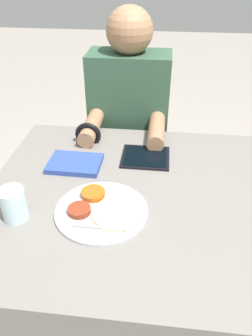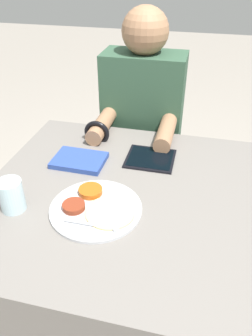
# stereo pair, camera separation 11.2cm
# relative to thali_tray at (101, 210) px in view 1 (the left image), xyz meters

# --- Properties ---
(ground_plane) EXTENTS (12.00, 12.00, 0.00)m
(ground_plane) POSITION_rel_thali_tray_xyz_m (0.11, 0.11, -0.71)
(ground_plane) COLOR gray
(dining_table) EXTENTS (1.05, 0.91, 0.70)m
(dining_table) POSITION_rel_thali_tray_xyz_m (0.11, 0.11, -0.36)
(dining_table) COLOR slate
(dining_table) RESTS_ON ground_plane
(thali_tray) EXTENTS (0.29, 0.29, 0.03)m
(thali_tray) POSITION_rel_thali_tray_xyz_m (0.00, 0.00, 0.00)
(thali_tray) COLOR #B7BABF
(thali_tray) RESTS_ON dining_table
(red_notebook) EXTENTS (0.20, 0.15, 0.02)m
(red_notebook) POSITION_rel_thali_tray_xyz_m (-0.14, 0.25, -0.00)
(red_notebook) COLOR silver
(red_notebook) RESTS_ON dining_table
(tablet_device) EXTENTS (0.19, 0.17, 0.01)m
(tablet_device) POSITION_rel_thali_tray_xyz_m (0.12, 0.33, -0.00)
(tablet_device) COLOR black
(tablet_device) RESTS_ON dining_table
(person_diner) EXTENTS (0.39, 0.45, 1.19)m
(person_diner) POSITION_rel_thali_tray_xyz_m (0.01, 0.71, -0.14)
(person_diner) COLOR black
(person_diner) RESTS_ON ground_plane
(drinking_glass) EXTENTS (0.08, 0.08, 0.10)m
(drinking_glass) POSITION_rel_thali_tray_xyz_m (-0.25, -0.05, 0.04)
(drinking_glass) COLOR silver
(drinking_glass) RESTS_ON dining_table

